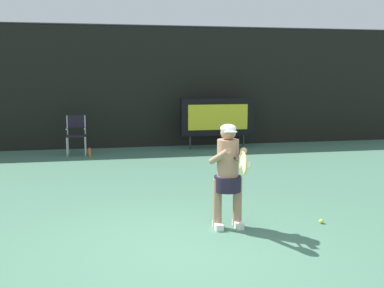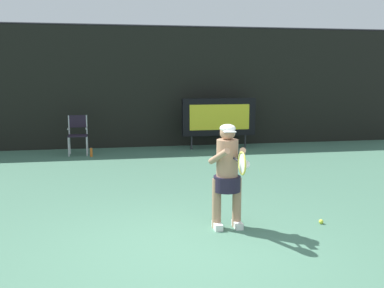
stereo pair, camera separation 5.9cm
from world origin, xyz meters
TOP-DOWN VIEW (x-y plane):
  - ground at (0.00, -0.19)m, footprint 18.00×22.00m
  - backdrop_screen at (0.00, 8.50)m, footprint 18.00×0.12m
  - scoreboard at (2.32, 7.71)m, footprint 2.20×0.21m
  - umpire_chair at (-1.75, 7.43)m, footprint 0.52×0.44m
  - water_bottle at (-1.39, 7.02)m, footprint 0.07×0.07m
  - tennis_player at (0.71, 0.81)m, footprint 0.54×0.62m
  - tennis_racket at (0.77, 0.32)m, footprint 0.03×0.60m
  - tennis_ball_loose at (2.13, 0.70)m, footprint 0.07×0.07m

SIDE VIEW (x-z plane):
  - ground at x=0.00m, z-range -0.02..0.00m
  - tennis_ball_loose at x=2.13m, z-range 0.00..0.07m
  - water_bottle at x=-1.39m, z-range -0.01..0.26m
  - umpire_chair at x=-1.75m, z-range 0.08..1.16m
  - tennis_player at x=0.71m, z-range 0.07..1.58m
  - scoreboard at x=2.32m, z-range 0.20..1.70m
  - tennis_racket at x=0.77m, z-range 0.89..1.20m
  - backdrop_screen at x=0.00m, z-range -0.02..3.64m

